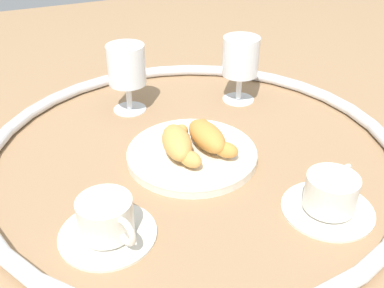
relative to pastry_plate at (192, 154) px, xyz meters
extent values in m
plane|color=#997551|center=(-0.01, 0.01, -0.01)|extent=(2.20, 2.20, 0.00)
torus|color=silver|center=(-0.01, 0.01, 0.00)|extent=(0.73, 0.73, 0.02)
cylinder|color=silver|center=(0.00, 0.00, 0.00)|extent=(0.23, 0.23, 0.01)
torus|color=silver|center=(0.00, 0.00, 0.00)|extent=(0.23, 0.23, 0.01)
ellipsoid|color=#D6994C|center=(0.00, -0.03, 0.03)|extent=(0.11, 0.07, 0.04)
ellipsoid|color=#D6994C|center=(0.04, -0.02, 0.02)|extent=(0.05, 0.04, 0.03)
ellipsoid|color=#D6994C|center=(-0.04, -0.01, 0.02)|extent=(0.05, 0.05, 0.03)
ellipsoid|color=#CC893D|center=(0.00, 0.03, 0.03)|extent=(0.10, 0.05, 0.04)
ellipsoid|color=#CC893D|center=(0.04, 0.04, 0.02)|extent=(0.05, 0.05, 0.03)
ellipsoid|color=#CC893D|center=(-0.04, 0.04, 0.02)|extent=(0.05, 0.05, 0.03)
cylinder|color=silver|center=(0.21, 0.13, -0.01)|extent=(0.14, 0.14, 0.01)
cylinder|color=silver|center=(0.21, 0.13, 0.03)|extent=(0.08, 0.08, 0.05)
cylinder|color=brown|center=(0.21, 0.13, 0.05)|extent=(0.07, 0.07, 0.01)
torus|color=silver|center=(0.19, 0.17, 0.03)|extent=(0.03, 0.04, 0.04)
cylinder|color=silver|center=(0.13, -0.18, -0.01)|extent=(0.14, 0.14, 0.01)
cylinder|color=silver|center=(0.13, -0.18, 0.03)|extent=(0.08, 0.08, 0.05)
cylinder|color=brown|center=(0.13, -0.18, 0.05)|extent=(0.07, 0.07, 0.01)
torus|color=silver|center=(0.17, -0.17, 0.03)|extent=(0.04, 0.02, 0.04)
cylinder|color=white|center=(-0.17, 0.19, -0.01)|extent=(0.07, 0.07, 0.01)
cylinder|color=white|center=(-0.17, 0.19, 0.02)|extent=(0.01, 0.01, 0.05)
cylinder|color=white|center=(-0.17, 0.19, 0.09)|extent=(0.08, 0.08, 0.08)
cylinder|color=#E0CC4C|center=(-0.17, 0.19, 0.09)|extent=(0.07, 0.07, 0.07)
cylinder|color=white|center=(-0.22, -0.04, -0.01)|extent=(0.07, 0.07, 0.01)
cylinder|color=white|center=(-0.22, -0.04, 0.02)|extent=(0.01, 0.01, 0.05)
cylinder|color=white|center=(-0.22, -0.04, 0.09)|extent=(0.08, 0.08, 0.08)
cylinder|color=yellow|center=(-0.22, -0.04, 0.08)|extent=(0.07, 0.07, 0.05)
camera|label=1|loc=(0.59, -0.26, 0.43)|focal=41.84mm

